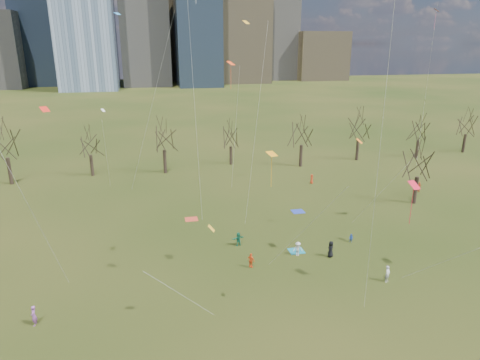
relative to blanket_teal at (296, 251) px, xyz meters
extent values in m
plane|color=black|center=(-5.25, -7.77, -0.01)|extent=(500.00, 500.00, 0.00)
cube|color=#726347|center=(39.75, 207.23, 35.98)|extent=(28.00, 28.00, 72.00)
cube|color=#384C66|center=(-65.25, 212.23, 32.48)|extent=(25.00, 25.00, 65.00)
cube|color=slate|center=(64.75, 222.23, 28.98)|extent=(22.00, 22.00, 58.00)
cube|color=#726347|center=(-0.25, 232.23, 23.98)|extent=(30.00, 30.00, 48.00)
cube|color=#726347|center=(89.75, 217.23, 13.98)|extent=(30.00, 28.00, 28.00)
cylinder|color=black|center=(-36.25, 31.23, 2.12)|extent=(0.55, 0.55, 4.28)
cylinder|color=black|center=(-24.25, 33.23, 1.79)|extent=(0.52, 0.52, 3.60)
cylinder|color=black|center=(-12.25, 32.23, 2.01)|extent=(0.54, 0.54, 4.05)
cylinder|color=black|center=(-0.25, 35.23, 1.67)|extent=(0.51, 0.51, 3.38)
cylinder|color=black|center=(11.75, 31.23, 1.97)|extent=(0.54, 0.54, 3.96)
cylinder|color=black|center=(23.75, 33.23, 2.05)|extent=(0.54, 0.54, 4.14)
cylinder|color=black|center=(35.75, 32.23, 1.74)|extent=(0.52, 0.52, 3.51)
cylinder|color=black|center=(47.75, 34.23, 1.85)|extent=(0.53, 0.53, 3.74)
cylinder|color=black|center=(20.75, 10.23, 1.90)|extent=(0.53, 0.53, 3.83)
cube|color=#17758A|center=(0.00, 0.00, 0.00)|extent=(1.60, 1.50, 0.03)
cube|color=#2338A6|center=(3.96, 10.66, 0.00)|extent=(1.60, 1.50, 0.03)
cube|color=#C84028|center=(-10.05, 11.03, 0.00)|extent=(1.60, 1.50, 0.03)
imported|color=silver|center=(6.17, -7.62, 0.79)|extent=(0.70, 0.65, 1.61)
imported|color=#F9561B|center=(-5.57, -2.39, 0.75)|extent=(0.86, 0.93, 1.54)
imported|color=#186D4B|center=(-5.78, 2.59, 0.76)|extent=(1.50, 0.86, 1.55)
imported|color=black|center=(3.01, -1.99, 0.86)|extent=(1.01, 0.99, 1.76)
imported|color=#9A51A2|center=(-24.32, -7.61, 0.83)|extent=(0.44, 0.64, 1.70)
imported|color=#2954B4|center=(6.62, 0.68, 0.49)|extent=(0.57, 0.61, 1.00)
imported|color=silver|center=(-0.22, -0.99, 0.75)|extent=(1.04, 0.67, 1.54)
imported|color=#C13D1B|center=(24.39, 14.53, 0.72)|extent=(0.91, 0.51, 1.47)
imported|color=red|center=(10.11, 21.53, 0.72)|extent=(0.76, 0.86, 1.47)
plane|color=#FFA015|center=(-4.35, -4.60, 12.05)|extent=(1.24, 1.22, 0.26)
cylinder|color=silver|center=(-3.07, -9.33, 6.72)|extent=(2.59, 9.48, 10.68)
cylinder|color=#FFA015|center=(-4.35, -4.60, 10.40)|extent=(0.04, 0.04, 2.70)
plane|color=gold|center=(-4.40, 5.28, 23.14)|extent=(0.96, 0.91, 0.37)
cylinder|color=silver|center=(-3.72, 3.63, 12.26)|extent=(1.38, 3.32, 21.76)
plane|color=red|center=(6.49, -9.37, 10.01)|extent=(1.18, 1.06, 0.53)
cylinder|color=silver|center=(7.97, -13.89, 5.70)|extent=(2.98, 9.05, 8.63)
cylinder|color=red|center=(6.49, -9.37, 8.12)|extent=(0.04, 0.04, 3.15)
cylinder|color=silver|center=(-9.77, 5.40, 14.31)|extent=(1.32, 3.80, 25.86)
plane|color=#359BE3|center=(-17.50, 20.50, 24.70)|extent=(1.24, 1.23, 0.31)
cylinder|color=silver|center=(-14.19, 16.69, 13.04)|extent=(6.64, 7.64, 23.32)
plane|color=#FD4615|center=(-3.48, 18.15, 18.66)|extent=(1.50, 1.48, 0.51)
cylinder|color=silver|center=(-3.56, 14.95, 10.02)|extent=(0.19, 6.43, 17.28)
cylinder|color=#FD4615|center=(-3.48, 18.15, 16.82)|extent=(0.04, 0.04, 3.00)
plane|color=gold|center=(-10.68, -11.20, 8.55)|extent=(0.62, 0.74, 0.47)
cylinder|color=silver|center=(-13.05, -13.78, 4.97)|extent=(4.76, 5.18, 7.18)
plane|color=red|center=(-22.23, -3.95, 16.35)|extent=(1.09, 1.06, 0.35)
cylinder|color=silver|center=(-22.71, -8.58, 8.87)|extent=(0.96, 9.27, 14.97)
plane|color=#DB5093|center=(27.89, 20.78, 25.80)|extent=(1.01, 1.09, 0.47)
cylinder|color=silver|center=(24.57, 16.07, 13.59)|extent=(6.68, 9.44, 24.42)
cylinder|color=#DB5093|center=(27.89, 20.78, 24.34)|extent=(0.04, 0.04, 2.40)
plane|color=silver|center=(-20.57, 22.56, 12.38)|extent=(0.81, 0.81, 0.39)
cylinder|color=silver|center=(-20.30, 18.57, 6.88)|extent=(0.55, 8.00, 11.01)
plane|color=orange|center=(7.78, 2.88, 10.99)|extent=(1.03, 1.03, 0.48)
cylinder|color=silver|center=(8.00, -1.52, 6.19)|extent=(0.45, 8.83, 9.61)
cylinder|color=silver|center=(-1.20, -16.49, 14.16)|extent=(4.53, 7.49, 25.55)
camera|label=1|loc=(-14.60, -38.95, 21.10)|focal=32.00mm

